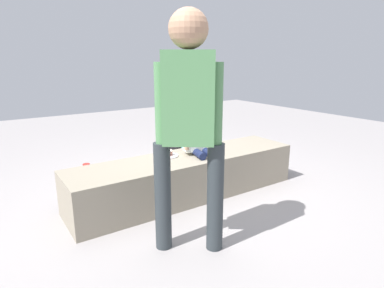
{
  "coord_description": "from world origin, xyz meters",
  "views": [
    {
      "loc": [
        -1.74,
        -2.67,
        1.41
      ],
      "look_at": [
        -0.21,
        -0.4,
        0.68
      ],
      "focal_mm": 30.14,
      "sensor_mm": 36.0,
      "label": 1
    }
  ],
  "objects_px": {
    "gift_bag": "(189,150)",
    "water_bottle_near_gift": "(150,172)",
    "child_seated": "(196,135)",
    "handbag_black_leather": "(139,178)",
    "cake_box_white": "(205,150)",
    "cake_plate": "(168,154)",
    "party_cup_red": "(87,168)",
    "adult_standing": "(189,114)"
  },
  "relations": [
    {
      "from": "adult_standing",
      "to": "handbag_black_leather",
      "type": "height_order",
      "value": "adult_standing"
    },
    {
      "from": "child_seated",
      "to": "gift_bag",
      "type": "bearing_deg",
      "value": 60.03
    },
    {
      "from": "handbag_black_leather",
      "to": "cake_plate",
      "type": "bearing_deg",
      "value": -62.18
    },
    {
      "from": "water_bottle_near_gift",
      "to": "adult_standing",
      "type": "bearing_deg",
      "value": -105.66
    },
    {
      "from": "child_seated",
      "to": "party_cup_red",
      "type": "bearing_deg",
      "value": 121.54
    },
    {
      "from": "gift_bag",
      "to": "handbag_black_leather",
      "type": "relative_size",
      "value": 0.95
    },
    {
      "from": "cake_plate",
      "to": "child_seated",
      "type": "bearing_deg",
      "value": -19.53
    },
    {
      "from": "adult_standing",
      "to": "gift_bag",
      "type": "distance_m",
      "value": 2.41
    },
    {
      "from": "cake_plate",
      "to": "gift_bag",
      "type": "xyz_separation_m",
      "value": [
        0.87,
        0.93,
        -0.31
      ]
    },
    {
      "from": "water_bottle_near_gift",
      "to": "child_seated",
      "type": "bearing_deg",
      "value": -70.44
    },
    {
      "from": "child_seated",
      "to": "water_bottle_near_gift",
      "type": "xyz_separation_m",
      "value": [
        -0.23,
        0.63,
        -0.55
      ]
    },
    {
      "from": "adult_standing",
      "to": "gift_bag",
      "type": "xyz_separation_m",
      "value": [
        1.23,
        1.87,
        -0.89
      ]
    },
    {
      "from": "child_seated",
      "to": "party_cup_red",
      "type": "relative_size",
      "value": 4.18
    },
    {
      "from": "adult_standing",
      "to": "child_seated",
      "type": "bearing_deg",
      "value": 52.81
    },
    {
      "from": "adult_standing",
      "to": "handbag_black_leather",
      "type": "distance_m",
      "value": 1.59
    },
    {
      "from": "child_seated",
      "to": "handbag_black_leather",
      "type": "relative_size",
      "value": 1.4
    },
    {
      "from": "water_bottle_near_gift",
      "to": "cake_box_white",
      "type": "distance_m",
      "value": 1.26
    },
    {
      "from": "gift_bag",
      "to": "party_cup_red",
      "type": "bearing_deg",
      "value": 168.89
    },
    {
      "from": "cake_box_white",
      "to": "party_cup_red",
      "type": "bearing_deg",
      "value": 173.8
    },
    {
      "from": "cake_plate",
      "to": "cake_box_white",
      "type": "relative_size",
      "value": 0.76
    },
    {
      "from": "adult_standing",
      "to": "cake_plate",
      "type": "distance_m",
      "value": 1.17
    },
    {
      "from": "gift_bag",
      "to": "water_bottle_near_gift",
      "type": "xyz_separation_m",
      "value": [
        -0.82,
        -0.39,
        -0.05
      ]
    },
    {
      "from": "water_bottle_near_gift",
      "to": "cake_box_white",
      "type": "height_order",
      "value": "water_bottle_near_gift"
    },
    {
      "from": "child_seated",
      "to": "cake_box_white",
      "type": "bearing_deg",
      "value": 49.55
    },
    {
      "from": "cake_plate",
      "to": "party_cup_red",
      "type": "xyz_separation_m",
      "value": [
        -0.51,
        1.2,
        -0.4
      ]
    },
    {
      "from": "handbag_black_leather",
      "to": "gift_bag",
      "type": "bearing_deg",
      "value": 29.03
    },
    {
      "from": "child_seated",
      "to": "cake_plate",
      "type": "bearing_deg",
      "value": 160.47
    },
    {
      "from": "water_bottle_near_gift",
      "to": "handbag_black_leather",
      "type": "bearing_deg",
      "value": -140.9
    },
    {
      "from": "water_bottle_near_gift",
      "to": "party_cup_red",
      "type": "xyz_separation_m",
      "value": [
        -0.57,
        0.66,
        -0.04
      ]
    },
    {
      "from": "adult_standing",
      "to": "cake_box_white",
      "type": "xyz_separation_m",
      "value": [
        1.58,
        1.95,
        -0.97
      ]
    },
    {
      "from": "adult_standing",
      "to": "party_cup_red",
      "type": "distance_m",
      "value": 2.36
    },
    {
      "from": "gift_bag",
      "to": "cake_plate",
      "type": "bearing_deg",
      "value": -133.35
    },
    {
      "from": "cake_box_white",
      "to": "water_bottle_near_gift",
      "type": "bearing_deg",
      "value": -157.9
    },
    {
      "from": "child_seated",
      "to": "adult_standing",
      "type": "xyz_separation_m",
      "value": [
        -0.64,
        -0.84,
        0.4
      ]
    },
    {
      "from": "handbag_black_leather",
      "to": "cake_box_white",
      "type": "bearing_deg",
      "value": 25.39
    },
    {
      "from": "party_cup_red",
      "to": "handbag_black_leather",
      "type": "xyz_separation_m",
      "value": [
        0.33,
        -0.86,
        0.06
      ]
    },
    {
      "from": "water_bottle_near_gift",
      "to": "cake_box_white",
      "type": "relative_size",
      "value": 0.7
    },
    {
      "from": "adult_standing",
      "to": "handbag_black_leather",
      "type": "xyz_separation_m",
      "value": [
        0.18,
        1.28,
        -0.92
      ]
    },
    {
      "from": "gift_bag",
      "to": "party_cup_red",
      "type": "xyz_separation_m",
      "value": [
        -1.39,
        0.27,
        -0.09
      ]
    },
    {
      "from": "cake_plate",
      "to": "handbag_black_leather",
      "type": "bearing_deg",
      "value": 117.82
    },
    {
      "from": "child_seated",
      "to": "party_cup_red",
      "type": "height_order",
      "value": "child_seated"
    },
    {
      "from": "water_bottle_near_gift",
      "to": "gift_bag",
      "type": "bearing_deg",
      "value": 25.65
    }
  ]
}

